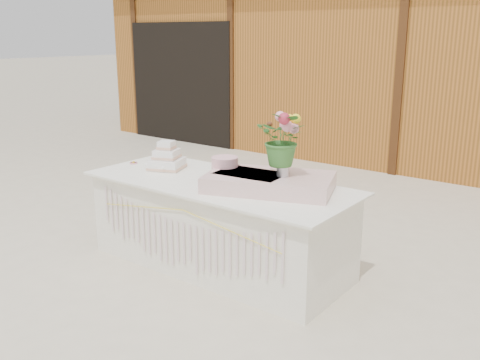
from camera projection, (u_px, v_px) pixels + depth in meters
name	position (u px, v px, depth m)	size (l,w,h in m)	color
ground	(220.00, 265.00, 4.77)	(80.00, 80.00, 0.00)	beige
barn	(445.00, 53.00, 8.94)	(12.60, 4.60, 3.30)	#A96023
cake_table	(219.00, 224.00, 4.67)	(2.40, 1.00, 0.77)	white
wedding_cake	(167.00, 160.00, 4.98)	(0.38, 0.38, 0.27)	white
pink_cake_stand	(225.00, 168.00, 4.57)	(0.29, 0.29, 0.21)	white
satin_runner	(269.00, 182.00, 4.32)	(1.01, 0.58, 0.13)	beige
flower_vase	(283.00, 168.00, 4.24)	(0.10, 0.10, 0.13)	silver
bouquet	(284.00, 133.00, 4.17)	(0.39, 0.34, 0.44)	#356F2C
loose_flowers	(140.00, 162.00, 5.22)	(0.14, 0.35, 0.02)	pink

